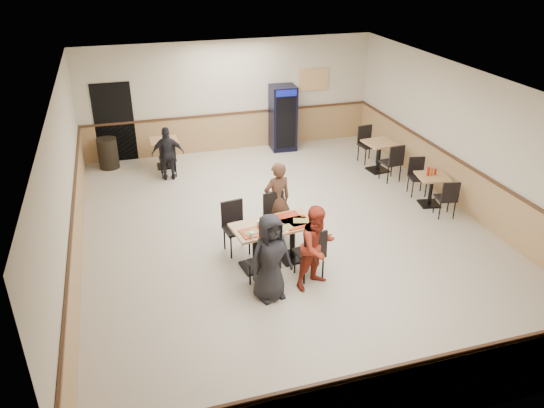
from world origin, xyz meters
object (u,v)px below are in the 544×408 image
object	(u,v)px
side_table_near	(431,186)
trash_bin	(108,153)
lone_diner	(168,154)
pepsi_cooler	(283,118)
side_table_far	(379,152)
back_table	(165,149)
main_table	(274,237)
diner_woman_right	(317,247)
diner_woman_left	(270,258)
diner_man_opposite	(277,200)

from	to	relation	value
side_table_near	trash_bin	bearing A→B (deg)	147.77
lone_diner	pepsi_cooler	xyz separation A→B (m)	(3.32, 1.23, 0.23)
lone_diner	side_table_far	size ratio (longest dim) A/B	1.66
lone_diner	side_table_far	distance (m)	5.26
back_table	pepsi_cooler	bearing A→B (deg)	6.74
main_table	lone_diner	xyz separation A→B (m)	(-1.36, 4.36, 0.13)
side_table_far	lone_diner	bearing A→B (deg)	168.99
diner_woman_right	trash_bin	world-z (taller)	diner_woman_right
diner_woman_left	diner_woman_right	world-z (taller)	diner_woman_left
diner_woman_left	side_table_far	distance (m)	6.00
lone_diner	side_table_near	size ratio (longest dim) A/B	1.75
diner_woman_right	side_table_near	size ratio (longest dim) A/B	1.95
diner_woman_right	pepsi_cooler	distance (m)	6.61
main_table	diner_woman_right	bearing A→B (deg)	-67.62
back_table	diner_woman_left	bearing A→B (deg)	-80.75
main_table	pepsi_cooler	world-z (taller)	pepsi_cooler
diner_man_opposite	lone_diner	bearing A→B (deg)	-73.30
diner_woman_right	diner_man_opposite	xyz separation A→B (m)	(-0.13, 1.81, 0.04)
diner_man_opposite	trash_bin	size ratio (longest dim) A/B	1.97
side_table_far	back_table	bearing A→B (deg)	160.38
main_table	lone_diner	world-z (taller)	lone_diner
diner_woman_right	back_table	xyz separation A→B (m)	(-1.85, 6.05, -0.25)
side_table_near	diner_woman_right	bearing A→B (deg)	-148.92
pepsi_cooler	trash_bin	bearing A→B (deg)	-176.16
side_table_near	pepsi_cooler	distance (m)	4.80
diner_woman_left	back_table	bearing A→B (deg)	85.75
main_table	side_table_near	size ratio (longest dim) A/B	2.07
pepsi_cooler	trash_bin	distance (m)	4.76
diner_man_opposite	diner_woman_left	bearing A→B (deg)	59.54
lone_diner	trash_bin	size ratio (longest dim) A/B	1.68
diner_woman_left	side_table_far	xyz separation A→B (m)	(4.16, 4.32, -0.24)
trash_bin	pepsi_cooler	bearing A→B (deg)	0.52
diner_woman_left	side_table_far	bearing A→B (deg)	32.63
main_table	diner_woman_right	xyz separation A→B (m)	(0.49, -0.85, 0.21)
lone_diner	diner_woman_left	bearing A→B (deg)	107.55
trash_bin	side_table_near	bearing A→B (deg)	-32.23
side_table_near	back_table	xyz separation A→B (m)	(-5.37, 3.93, 0.03)
lone_diner	side_table_far	world-z (taller)	lone_diner
side_table_far	side_table_near	bearing A→B (deg)	-84.17
diner_man_opposite	back_table	bearing A→B (deg)	-78.02
side_table_near	back_table	bearing A→B (deg)	143.84
main_table	trash_bin	bearing A→B (deg)	109.01
diner_man_opposite	lone_diner	xyz separation A→B (m)	(-1.72, 3.40, -0.11)
diner_woman_right	side_table_far	world-z (taller)	diner_woman_right
diner_woman_right	side_table_far	xyz separation A→B (m)	(3.31, 4.21, -0.23)
diner_woman_right	side_table_far	size ratio (longest dim) A/B	1.85
diner_woman_left	back_table	world-z (taller)	diner_woman_left
diner_woman_right	lone_diner	distance (m)	5.53
side_table_far	back_table	size ratio (longest dim) A/B	1.09
diner_man_opposite	lone_diner	size ratio (longest dim) A/B	1.17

